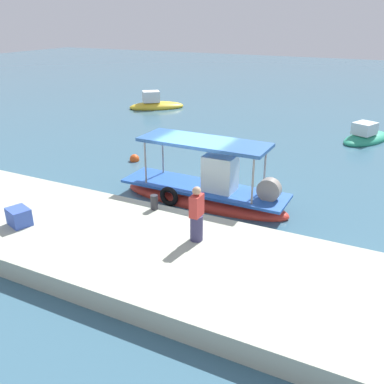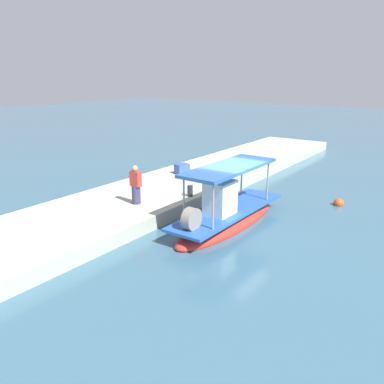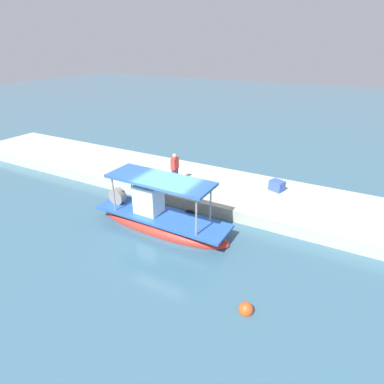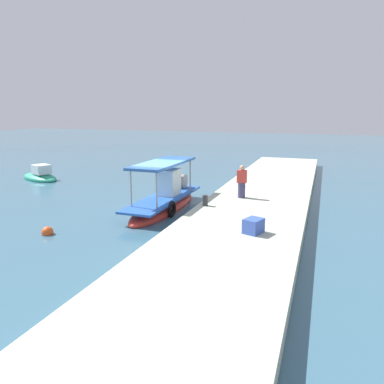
% 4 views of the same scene
% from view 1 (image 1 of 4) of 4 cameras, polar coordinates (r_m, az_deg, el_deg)
% --- Properties ---
extents(ground_plane, '(120.00, 120.00, 0.00)m').
position_cam_1_polar(ground_plane, '(15.75, 0.43, -1.12)').
color(ground_plane, '#396177').
extents(dock_quay, '(36.00, 4.81, 0.57)m').
position_cam_1_polar(dock_quay, '(12.25, -8.72, -7.43)').
color(dock_quay, '#B4BAA4').
rests_on(dock_quay, ground_plane).
extents(main_fishing_boat, '(6.52, 1.79, 2.73)m').
position_cam_1_polar(main_fishing_boat, '(15.38, 1.90, -0.03)').
color(main_fishing_boat, red).
rests_on(main_fishing_boat, ground_plane).
extents(fisherman_near_bollard, '(0.37, 0.46, 1.62)m').
position_cam_1_polar(fisherman_near_bollard, '(11.56, 0.62, -3.34)').
color(fisherman_near_bollard, '#3B385E').
rests_on(fisherman_near_bollard, dock_quay).
extents(mooring_bollard, '(0.24, 0.24, 0.49)m').
position_cam_1_polar(mooring_bollard, '(13.66, -5.17, -1.39)').
color(mooring_bollard, '#2D2D33').
rests_on(mooring_bollard, dock_quay).
extents(cargo_crate, '(0.83, 0.75, 0.52)m').
position_cam_1_polar(cargo_crate, '(13.64, -22.50, -3.12)').
color(cargo_crate, '#3956B5').
rests_on(cargo_crate, dock_quay).
extents(marker_buoy, '(0.46, 0.46, 0.46)m').
position_cam_1_polar(marker_buoy, '(20.19, -7.84, 4.47)').
color(marker_buoy, '#DC4F1C').
rests_on(marker_buoy, ground_plane).
extents(moored_boat_near, '(3.03, 4.09, 1.32)m').
position_cam_1_polar(moored_boat_near, '(25.23, 22.63, 6.88)').
color(moored_boat_near, '#269471').
rests_on(moored_boat_near, ground_plane).
extents(moored_boat_mid, '(4.21, 3.85, 1.52)m').
position_cam_1_polar(moored_boat_mid, '(31.94, -4.95, 11.73)').
color(moored_boat_mid, gold).
rests_on(moored_boat_mid, ground_plane).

